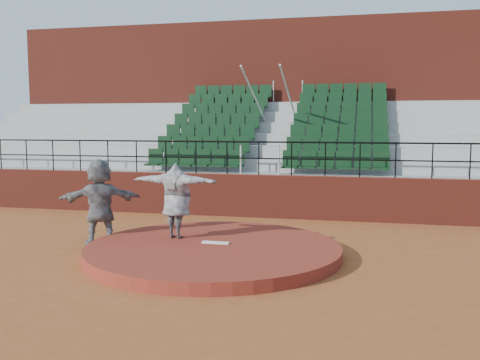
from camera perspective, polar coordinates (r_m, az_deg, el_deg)
name	(u,v)px	position (r m, az deg, el deg)	size (l,w,h in m)	color
ground	(214,256)	(11.70, -2.83, -8.11)	(90.00, 90.00, 0.00)	brown
pitchers_mound	(214,250)	(11.67, -2.83, -7.52)	(5.50, 5.50, 0.25)	maroon
pitching_rubber	(215,243)	(11.78, -2.63, -6.69)	(0.60, 0.15, 0.03)	white
boundary_wall	(259,196)	(16.35, 2.00, -1.71)	(24.00, 0.30, 1.30)	maroon
wall_railing	(259,151)	(16.22, 2.02, 3.12)	(24.04, 0.05, 1.03)	black
seating_deck	(278,162)	(19.84, 4.06, 1.96)	(24.00, 5.97, 4.63)	#9C9C97
press_box_facade	(293,107)	(23.71, 5.64, 7.71)	(24.00, 3.00, 7.10)	maroon
pitcher	(176,201)	(12.27, -6.81, -2.21)	(2.10, 0.57, 1.71)	black
fielder	(100,202)	(13.05, -14.72, -2.24)	(1.90, 0.60, 2.05)	black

